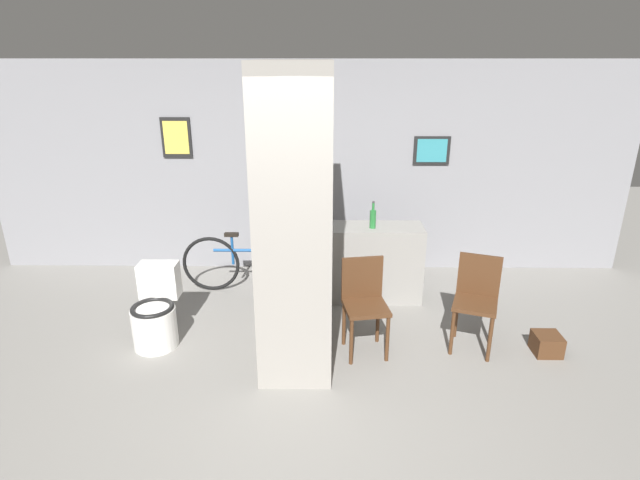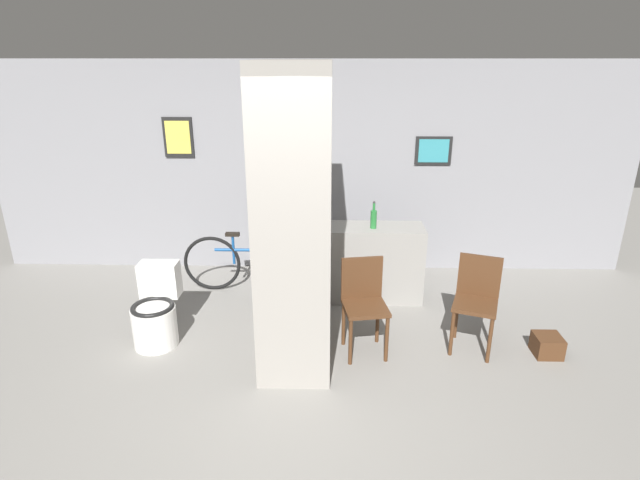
{
  "view_description": "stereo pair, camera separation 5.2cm",
  "coord_description": "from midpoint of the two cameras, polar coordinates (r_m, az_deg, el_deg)",
  "views": [
    {
      "loc": [
        0.22,
        -3.49,
        2.62
      ],
      "look_at": [
        0.16,
        1.05,
        0.95
      ],
      "focal_mm": 28.0,
      "sensor_mm": 36.0,
      "label": 1
    },
    {
      "loc": [
        0.27,
        -3.48,
        2.62
      ],
      "look_at": [
        0.16,
        1.05,
        0.95
      ],
      "focal_mm": 28.0,
      "sensor_mm": 36.0,
      "label": 2
    }
  ],
  "objects": [
    {
      "name": "toilet",
      "position": [
        5.09,
        -18.54,
        -7.97
      ],
      "size": [
        0.42,
        0.58,
        0.74
      ],
      "color": "white",
      "rests_on": "ground_plane"
    },
    {
      "name": "wall_back",
      "position": [
        6.26,
        -1.56,
        8.07
      ],
      "size": [
        8.0,
        0.09,
        2.6
      ],
      "color": "gray",
      "rests_on": "ground_plane"
    },
    {
      "name": "bicycle",
      "position": [
        5.9,
        -7.61,
        -2.62
      ],
      "size": [
        1.72,
        0.42,
        0.72
      ],
      "color": "black",
      "rests_on": "ground_plane"
    },
    {
      "name": "floor_crate",
      "position": [
        5.2,
        24.22,
        -10.77
      ],
      "size": [
        0.24,
        0.24,
        0.19
      ],
      "color": "#4C2D19",
      "rests_on": "ground_plane"
    },
    {
      "name": "bottle_tall",
      "position": [
        5.44,
        5.79,
        2.51
      ],
      "size": [
        0.07,
        0.07,
        0.31
      ],
      "color": "#267233",
      "rests_on": "counter_shelf"
    },
    {
      "name": "ground_plane",
      "position": [
        4.37,
        -2.75,
        -16.67
      ],
      "size": [
        14.0,
        14.0,
        0.0
      ],
      "primitive_type": "plane",
      "color": "gray"
    },
    {
      "name": "chair_by_doorway",
      "position": [
        4.9,
        17.13,
        -6.28
      ],
      "size": [
        0.5,
        0.5,
        0.9
      ],
      "rotation": [
        0.0,
        0.0,
        -0.35
      ],
      "color": "#4C2D19",
      "rests_on": "ground_plane"
    },
    {
      "name": "pillar_center",
      "position": [
        4.35,
        -3.06,
        2.52
      ],
      "size": [
        0.65,
        1.3,
        2.6
      ],
      "color": "gray",
      "rests_on": "ground_plane"
    },
    {
      "name": "chair_near_pillar",
      "position": [
        4.65,
        4.76,
        -6.89
      ],
      "size": [
        0.45,
        0.45,
        0.9
      ],
      "rotation": [
        0.0,
        0.0,
        0.17
      ],
      "color": "#4C2D19",
      "rests_on": "ground_plane"
    },
    {
      "name": "counter_shelf",
      "position": [
        5.67,
        4.5,
        -2.57
      ],
      "size": [
        1.35,
        0.44,
        0.86
      ],
      "color": "gray",
      "rests_on": "ground_plane"
    }
  ]
}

